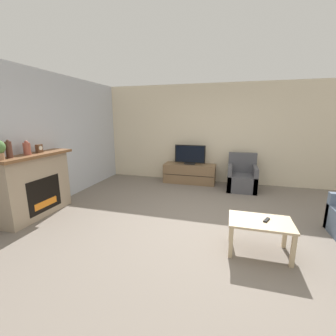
{
  "coord_description": "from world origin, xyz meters",
  "views": [
    {
      "loc": [
        0.38,
        -3.55,
        1.8
      ],
      "look_at": [
        -0.76,
        0.51,
        0.85
      ],
      "focal_mm": 24.0,
      "sensor_mm": 36.0,
      "label": 1
    }
  ],
  "objects_px": {
    "remote": "(267,220)",
    "mantel_vase_centre_left": "(27,148)",
    "armchair": "(242,178)",
    "coffee_table": "(260,226)",
    "mantel_vase_left": "(9,149)",
    "tv": "(190,155)",
    "mantel_clock": "(39,149)",
    "tv_stand": "(190,173)",
    "fireplace": "(36,185)"
  },
  "relations": [
    {
      "from": "remote",
      "to": "mantel_vase_centre_left",
      "type": "bearing_deg",
      "value": -154.66
    },
    {
      "from": "armchair",
      "to": "coffee_table",
      "type": "relative_size",
      "value": 1.12
    },
    {
      "from": "armchair",
      "to": "mantel_vase_centre_left",
      "type": "bearing_deg",
      "value": -142.94
    },
    {
      "from": "mantel_vase_left",
      "to": "tv",
      "type": "bearing_deg",
      "value": 55.59
    },
    {
      "from": "tv",
      "to": "mantel_clock",
      "type": "bearing_deg",
      "value": -129.62
    },
    {
      "from": "mantel_vase_centre_left",
      "to": "coffee_table",
      "type": "bearing_deg",
      "value": -0.84
    },
    {
      "from": "mantel_clock",
      "to": "tv_stand",
      "type": "bearing_deg",
      "value": 50.41
    },
    {
      "from": "mantel_vase_left",
      "to": "tv",
      "type": "distance_m",
      "value": 4.1
    },
    {
      "from": "fireplace",
      "to": "mantel_clock",
      "type": "bearing_deg",
      "value": 83.07
    },
    {
      "from": "armchair",
      "to": "coffee_table",
      "type": "distance_m",
      "value": 2.84
    },
    {
      "from": "coffee_table",
      "to": "armchair",
      "type": "bearing_deg",
      "value": 92.48
    },
    {
      "from": "mantel_vase_centre_left",
      "to": "tv_stand",
      "type": "distance_m",
      "value": 3.94
    },
    {
      "from": "tv_stand",
      "to": "tv",
      "type": "bearing_deg",
      "value": -90.0
    },
    {
      "from": "remote",
      "to": "armchair",
      "type": "bearing_deg",
      "value": 119.81
    },
    {
      "from": "mantel_clock",
      "to": "remote",
      "type": "height_order",
      "value": "mantel_clock"
    },
    {
      "from": "tv_stand",
      "to": "fireplace",
      "type": "bearing_deg",
      "value": -128.38
    },
    {
      "from": "fireplace",
      "to": "mantel_clock",
      "type": "height_order",
      "value": "mantel_clock"
    },
    {
      "from": "mantel_vase_centre_left",
      "to": "tv",
      "type": "bearing_deg",
      "value": 52.81
    },
    {
      "from": "armchair",
      "to": "remote",
      "type": "bearing_deg",
      "value": -85.97
    },
    {
      "from": "tv",
      "to": "remote",
      "type": "height_order",
      "value": "tv"
    },
    {
      "from": "mantel_clock",
      "to": "tv_stand",
      "type": "relative_size",
      "value": 0.11
    },
    {
      "from": "mantel_vase_centre_left",
      "to": "armchair",
      "type": "xyz_separation_m",
      "value": [
        3.69,
        2.78,
        -0.99
      ]
    },
    {
      "from": "mantel_clock",
      "to": "mantel_vase_left",
      "type": "bearing_deg",
      "value": -90.08
    },
    {
      "from": "mantel_vase_left",
      "to": "tv_stand",
      "type": "relative_size",
      "value": 0.21
    },
    {
      "from": "tv",
      "to": "remote",
      "type": "xyz_separation_m",
      "value": [
        1.59,
        -3.06,
        -0.3
      ]
    },
    {
      "from": "fireplace",
      "to": "tv",
      "type": "bearing_deg",
      "value": 51.6
    },
    {
      "from": "mantel_vase_left",
      "to": "mantel_clock",
      "type": "distance_m",
      "value": 0.58
    },
    {
      "from": "mantel_clock",
      "to": "coffee_table",
      "type": "bearing_deg",
      "value": -4.65
    },
    {
      "from": "mantel_vase_left",
      "to": "coffee_table",
      "type": "distance_m",
      "value": 3.93
    },
    {
      "from": "coffee_table",
      "to": "mantel_vase_left",
      "type": "bearing_deg",
      "value": -175.94
    },
    {
      "from": "mantel_vase_left",
      "to": "mantel_vase_centre_left",
      "type": "xyz_separation_m",
      "value": [
        0.0,
        0.33,
        -0.02
      ]
    },
    {
      "from": "fireplace",
      "to": "mantel_vase_centre_left",
      "type": "xyz_separation_m",
      "value": [
        0.02,
        -0.11,
        0.69
      ]
    },
    {
      "from": "mantel_vase_left",
      "to": "armchair",
      "type": "bearing_deg",
      "value": 40.15
    },
    {
      "from": "mantel_vase_left",
      "to": "remote",
      "type": "height_order",
      "value": "mantel_vase_left"
    },
    {
      "from": "armchair",
      "to": "remote",
      "type": "distance_m",
      "value": 2.83
    },
    {
      "from": "tv",
      "to": "coffee_table",
      "type": "relative_size",
      "value": 1.04
    },
    {
      "from": "mantel_vase_left",
      "to": "mantel_vase_centre_left",
      "type": "relative_size",
      "value": 1.18
    },
    {
      "from": "mantel_vase_left",
      "to": "tv",
      "type": "xyz_separation_m",
      "value": [
        2.3,
        3.36,
        -0.53
      ]
    },
    {
      "from": "tv",
      "to": "mantel_vase_left",
      "type": "bearing_deg",
      "value": -124.41
    },
    {
      "from": "mantel_vase_left",
      "to": "armchair",
      "type": "distance_m",
      "value": 4.93
    },
    {
      "from": "mantel_vase_left",
      "to": "coffee_table",
      "type": "relative_size",
      "value": 0.36
    },
    {
      "from": "tv_stand",
      "to": "remote",
      "type": "relative_size",
      "value": 9.31
    },
    {
      "from": "mantel_vase_left",
      "to": "coffee_table",
      "type": "xyz_separation_m",
      "value": [
        3.81,
        0.27,
        -0.92
      ]
    },
    {
      "from": "mantel_vase_centre_left",
      "to": "tv_stand",
      "type": "height_order",
      "value": "mantel_vase_centre_left"
    },
    {
      "from": "fireplace",
      "to": "mantel_vase_left",
      "type": "height_order",
      "value": "mantel_vase_left"
    },
    {
      "from": "fireplace",
      "to": "armchair",
      "type": "bearing_deg",
      "value": 35.84
    },
    {
      "from": "fireplace",
      "to": "mantel_vase_centre_left",
      "type": "height_order",
      "value": "mantel_vase_centre_left"
    },
    {
      "from": "tv_stand",
      "to": "mantel_vase_left",
      "type": "bearing_deg",
      "value": -124.39
    },
    {
      "from": "mantel_vase_centre_left",
      "to": "mantel_clock",
      "type": "xyz_separation_m",
      "value": [
        0.0,
        0.25,
        -0.04
      ]
    },
    {
      "from": "mantel_clock",
      "to": "tv",
      "type": "xyz_separation_m",
      "value": [
        2.3,
        2.78,
        -0.47
      ]
    }
  ]
}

